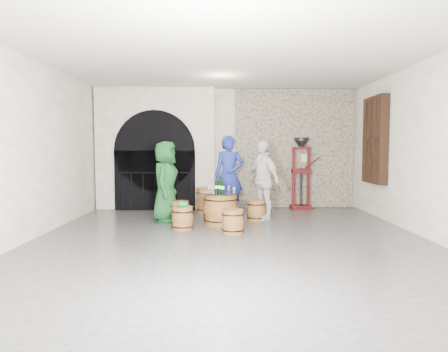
{
  "coord_description": "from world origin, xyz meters",
  "views": [
    {
      "loc": [
        -0.13,
        -6.84,
        1.61
      ],
      "look_at": [
        -0.11,
        1.23,
        1.05
      ],
      "focal_mm": 32.0,
      "sensor_mm": 36.0,
      "label": 1
    }
  ],
  "objects_px": {
    "barrel_stool_far": "(227,207)",
    "corking_press": "(301,168)",
    "wine_bottle_left": "(216,186)",
    "barrel_table": "(221,208)",
    "wine_bottle_right": "(220,186)",
    "barrel_stool_right": "(256,210)",
    "barrel_stool_left": "(180,212)",
    "barrel_stool_near_right": "(233,221)",
    "side_barrel": "(206,200)",
    "person_blue": "(229,176)",
    "person_white": "(263,180)",
    "person_green": "(165,181)",
    "wine_bottle_center": "(223,186)",
    "barrel_stool_near_left": "(183,218)"
  },
  "relations": [
    {
      "from": "barrel_stool_far",
      "to": "corking_press",
      "type": "xyz_separation_m",
      "value": [
        1.96,
        1.2,
        0.87
      ]
    },
    {
      "from": "barrel_stool_far",
      "to": "wine_bottle_left",
      "type": "xyz_separation_m",
      "value": [
        -0.24,
        -0.84,
        0.59
      ]
    },
    {
      "from": "barrel_table",
      "to": "wine_bottle_right",
      "type": "height_order",
      "value": "wine_bottle_right"
    },
    {
      "from": "barrel_stool_right",
      "to": "wine_bottle_right",
      "type": "distance_m",
      "value": 1.09
    },
    {
      "from": "barrel_stool_right",
      "to": "barrel_stool_left",
      "type": "bearing_deg",
      "value": -172.42
    },
    {
      "from": "barrel_table",
      "to": "barrel_stool_right",
      "type": "relative_size",
      "value": 1.93
    },
    {
      "from": "barrel_stool_near_right",
      "to": "side_barrel",
      "type": "relative_size",
      "value": 0.72
    },
    {
      "from": "barrel_stool_right",
      "to": "person_blue",
      "type": "height_order",
      "value": "person_blue"
    },
    {
      "from": "person_white",
      "to": "corking_press",
      "type": "height_order",
      "value": "corking_press"
    },
    {
      "from": "person_green",
      "to": "corking_press",
      "type": "height_order",
      "value": "corking_press"
    },
    {
      "from": "barrel_stool_far",
      "to": "person_blue",
      "type": "xyz_separation_m",
      "value": [
        0.04,
        0.23,
        0.73
      ]
    },
    {
      "from": "barrel_stool_near_right",
      "to": "wine_bottle_right",
      "type": "distance_m",
      "value": 1.17
    },
    {
      "from": "barrel_table",
      "to": "person_green",
      "type": "relative_size",
      "value": 0.5
    },
    {
      "from": "barrel_stool_far",
      "to": "barrel_stool_right",
      "type": "relative_size",
      "value": 1.0
    },
    {
      "from": "person_blue",
      "to": "side_barrel",
      "type": "relative_size",
      "value": 3.02
    },
    {
      "from": "barrel_stool_right",
      "to": "wine_bottle_center",
      "type": "xyz_separation_m",
      "value": [
        -0.75,
        -0.55,
        0.59
      ]
    },
    {
      "from": "barrel_stool_left",
      "to": "person_blue",
      "type": "height_order",
      "value": "person_blue"
    },
    {
      "from": "person_green",
      "to": "wine_bottle_left",
      "type": "distance_m",
      "value": 1.16
    },
    {
      "from": "wine_bottle_right",
      "to": "barrel_table",
      "type": "bearing_deg",
      "value": -75.27
    },
    {
      "from": "side_barrel",
      "to": "wine_bottle_right",
      "type": "bearing_deg",
      "value": -75.47
    },
    {
      "from": "barrel_stool_left",
      "to": "barrel_stool_near_right",
      "type": "xyz_separation_m",
      "value": [
        1.14,
        -1.15,
        0.0
      ]
    },
    {
      "from": "side_barrel",
      "to": "person_white",
      "type": "bearing_deg",
      "value": -34.43
    },
    {
      "from": "barrel_stool_far",
      "to": "wine_bottle_center",
      "type": "relative_size",
      "value": 1.41
    },
    {
      "from": "barrel_table",
      "to": "barrel_stool_right",
      "type": "bearing_deg",
      "value": 30.99
    },
    {
      "from": "person_blue",
      "to": "barrel_stool_near_left",
      "type": "bearing_deg",
      "value": -117.56
    },
    {
      "from": "barrel_stool_near_left",
      "to": "person_blue",
      "type": "bearing_deg",
      "value": 60.85
    },
    {
      "from": "wine_bottle_right",
      "to": "barrel_stool_far",
      "type": "bearing_deg",
      "value": 78.26
    },
    {
      "from": "person_white",
      "to": "barrel_stool_near_right",
      "type": "bearing_deg",
      "value": -58.28
    },
    {
      "from": "wine_bottle_left",
      "to": "corking_press",
      "type": "distance_m",
      "value": 3.01
    },
    {
      "from": "corking_press",
      "to": "wine_bottle_left",
      "type": "bearing_deg",
      "value": -140.29
    },
    {
      "from": "wine_bottle_right",
      "to": "person_white",
      "type": "bearing_deg",
      "value": 27.02
    },
    {
      "from": "barrel_stool_near_left",
      "to": "wine_bottle_left",
      "type": "distance_m",
      "value": 1.09
    },
    {
      "from": "person_green",
      "to": "wine_bottle_right",
      "type": "distance_m",
      "value": 1.23
    },
    {
      "from": "person_green",
      "to": "wine_bottle_left",
      "type": "xyz_separation_m",
      "value": [
        1.13,
        -0.27,
        -0.07
      ]
    },
    {
      "from": "barrel_stool_left",
      "to": "wine_bottle_center",
      "type": "relative_size",
      "value": 1.41
    },
    {
      "from": "barrel_stool_near_right",
      "to": "person_green",
      "type": "bearing_deg",
      "value": 139.52
    },
    {
      "from": "barrel_stool_near_left",
      "to": "barrel_stool_far",
      "type": "bearing_deg",
      "value": 58.3
    },
    {
      "from": "side_barrel",
      "to": "corking_press",
      "type": "bearing_deg",
      "value": 14.14
    },
    {
      "from": "barrel_stool_near_left",
      "to": "wine_bottle_right",
      "type": "relative_size",
      "value": 1.41
    },
    {
      "from": "barrel_table",
      "to": "corking_press",
      "type": "distance_m",
      "value": 3.09
    },
    {
      "from": "barrel_stool_left",
      "to": "person_green",
      "type": "xyz_separation_m",
      "value": [
        -0.32,
        0.09,
        0.66
      ]
    },
    {
      "from": "barrel_stool_left",
      "to": "corking_press",
      "type": "relative_size",
      "value": 0.24
    },
    {
      "from": "barrel_stool_near_left",
      "to": "side_barrel",
      "type": "xyz_separation_m",
      "value": [
        0.37,
        2.03,
        0.09
      ]
    },
    {
      "from": "barrel_table",
      "to": "person_white",
      "type": "xyz_separation_m",
      "value": [
        0.95,
        0.57,
        0.55
      ]
    },
    {
      "from": "person_green",
      "to": "barrel_table",
      "type": "bearing_deg",
      "value": -99.71
    },
    {
      "from": "barrel_stool_near_right",
      "to": "barrel_stool_near_left",
      "type": "relative_size",
      "value": 1.0
    },
    {
      "from": "barrel_stool_left",
      "to": "barrel_stool_right",
      "type": "height_order",
      "value": "same"
    },
    {
      "from": "side_barrel",
      "to": "corking_press",
      "type": "height_order",
      "value": "corking_press"
    },
    {
      "from": "wine_bottle_center",
      "to": "corking_press",
      "type": "relative_size",
      "value": 0.17
    },
    {
      "from": "wine_bottle_center",
      "to": "barrel_stool_left",
      "type": "bearing_deg",
      "value": 161.18
    }
  ]
}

